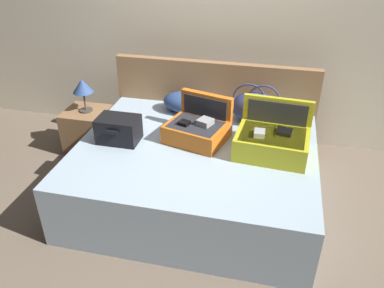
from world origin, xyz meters
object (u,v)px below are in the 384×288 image
bed (195,173)px  duffel_bag (256,107)px  hard_case_large (272,140)px  nightstand (89,130)px  hard_case_medium (198,128)px  pillow_near_headboard (185,102)px  table_lamp (83,87)px  hard_case_small (119,129)px

bed → duffel_bag: (0.42, 0.56, 0.40)m
bed → hard_case_large: (0.60, 0.05, 0.37)m
bed → nightstand: size_ratio=4.33×
bed → hard_case_medium: size_ratio=3.49×
hard_case_large → hard_case_medium: bearing=176.3°
pillow_near_headboard → table_lamp: (-0.99, -0.07, 0.09)m
hard_case_small → nightstand: size_ratio=0.75×
hard_case_large → duffel_bag: 0.54m
hard_case_large → hard_case_medium: hard_case_large is taller
hard_case_small → bed: bearing=3.5°
hard_case_medium → pillow_near_headboard: hard_case_medium is taller
duffel_bag → hard_case_small: bearing=-150.5°
hard_case_large → table_lamp: bearing=169.3°
hard_case_medium → hard_case_small: hard_case_medium is taller
table_lamp → duffel_bag: bearing=0.3°
hard_case_medium → pillow_near_headboard: (-0.23, 0.48, -0.01)m
hard_case_large → bed: bearing=-170.5°
duffel_bag → nightstand: bearing=-179.7°
bed → nightstand: bed is taller
duffel_bag → nightstand: (-1.66, -0.01, -0.44)m
bed → hard_case_large: 0.71m
nightstand → hard_case_small: bearing=-44.2°
hard_case_medium → duffel_bag: size_ratio=1.24×
hard_case_large → duffel_bag: hard_case_large is taller
hard_case_small → nightstand: hard_case_small is taller
hard_case_large → pillow_near_headboard: size_ratio=1.40×
hard_case_medium → table_lamp: hard_case_medium is taller
pillow_near_headboard → hard_case_large: bearing=-34.0°
hard_case_large → hard_case_small: size_ratio=1.73×
duffel_bag → hard_case_medium: bearing=-135.7°
pillow_near_headboard → nightstand: (-0.99, -0.07, -0.39)m
table_lamp → hard_case_medium: bearing=-18.5°
hard_case_medium → duffel_bag: bearing=59.4°
hard_case_medium → table_lamp: bearing=176.6°
duffel_bag → table_lamp: (-1.66, -0.01, 0.04)m
bed → hard_case_medium: 0.39m
bed → table_lamp: 1.42m
pillow_near_headboard → table_lamp: size_ratio=1.23×
hard_case_medium → nightstand: (-1.23, 0.41, -0.40)m
hard_case_small → table_lamp: size_ratio=1.00×
hard_case_large → hard_case_small: 1.24m
hard_case_large → nightstand: size_ratio=1.30×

